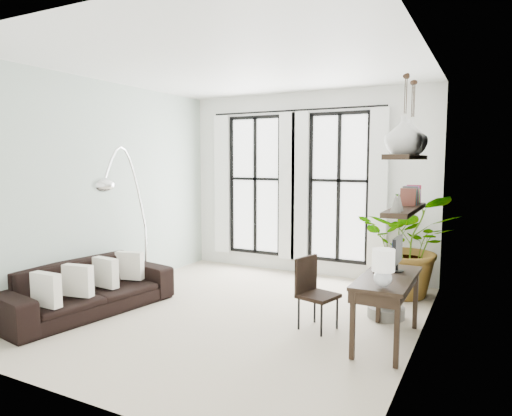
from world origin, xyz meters
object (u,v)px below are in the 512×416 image
Objects in this scene: desk_chair at (313,288)px; arc_lamp at (125,182)px; buddha at (387,291)px; plant at (409,244)px; sofa at (87,288)px; desk at (386,281)px.

desk_chair is 0.39× the size of arc_lamp.
buddha is (3.47, 0.97, -1.36)m from arc_lamp.
plant is 2.06m from desk_chair.
buddha is (-0.09, -1.10, -0.43)m from plant.
sofa is 1.46× the size of plant.
plant is 2.00m from desk.
desk_chair is (2.86, 0.85, 0.16)m from sofa.
arc_lamp is at bearing -164.47° from buddha.
sofa is 1.77× the size of desk.
sofa is 4.59m from plant.
arc_lamp reaches higher than buddha.
desk_chair is (-0.81, -1.87, -0.29)m from plant.
plant reaches higher than buddha.
plant is 1.22× the size of desk.
desk_chair is at bearing -113.42° from plant.
plant is 0.71× the size of arc_lamp.
arc_lamp is 2.63× the size of buddha.
desk is (0.08, -2.00, -0.07)m from plant.
arc_lamp is (0.10, 0.66, 1.38)m from sofa.
desk_chair is at bearing 4.00° from arc_lamp.
desk is 0.92m from desk_chair.
arc_lamp reaches higher than desk_chair.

